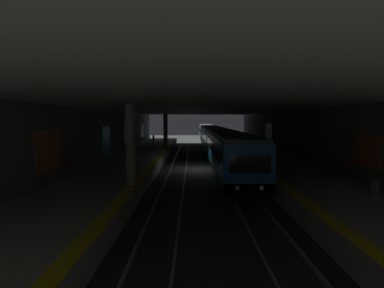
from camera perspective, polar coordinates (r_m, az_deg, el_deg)
ground_plane at (r=28.10m, az=1.84°, el=-4.92°), size 120.00×120.00×0.00m
track_left at (r=28.24m, az=6.32°, el=-4.74°), size 60.00×1.53×0.16m
track_right at (r=28.10m, az=-2.67°, el=-4.76°), size 60.00×1.53×0.16m
platform_left at (r=28.97m, az=14.92°, el=-3.74°), size 60.00×5.30×1.06m
platform_right at (r=28.57m, az=-11.43°, el=-3.79°), size 60.00×5.30×1.06m
wall_left at (r=29.62m, az=20.44°, el=0.73°), size 60.00×0.56×5.60m
wall_right at (r=29.08m, az=-17.10°, el=0.76°), size 60.00×0.56×5.60m
ceiling_slab at (r=27.72m, az=1.87°, el=6.98°), size 60.00×19.40×0.40m
pillar_near at (r=16.91m, az=-11.79°, el=-0.12°), size 0.56×0.56×4.55m
pillar_far at (r=38.56m, az=-5.14°, el=2.67°), size 0.56×0.56×4.55m
metro_train at (r=42.70m, az=4.16°, el=1.13°), size 53.84×2.83×3.49m
bench_left_near at (r=21.20m, az=26.49°, el=-4.31°), size 1.70×0.47×0.86m
bench_left_mid at (r=28.11m, az=19.62°, el=-1.96°), size 1.70×0.47×0.86m
bench_left_far at (r=43.39m, az=12.56°, el=0.49°), size 1.70×0.47×0.86m
bench_right_near at (r=20.59m, az=-21.85°, el=-4.41°), size 1.70×0.47×0.86m
bench_right_mid at (r=25.53m, az=-17.43°, el=-2.55°), size 1.70×0.47×0.86m
bench_right_far at (r=37.74m, az=-11.67°, el=-0.12°), size 1.70×0.47×0.86m
person_waiting_near at (r=41.09m, az=-7.45°, el=0.84°), size 0.60×0.22×1.64m
person_walking_mid at (r=28.95m, az=13.97°, el=-0.89°), size 0.60×0.23×1.65m
suitcase_rolling at (r=32.45m, az=-8.70°, el=-1.29°), size 0.41×0.23×0.87m
backpack_on_floor at (r=35.10m, az=-12.26°, el=-1.03°), size 0.30×0.20×0.40m
trash_bin at (r=16.67m, az=31.71°, el=-7.23°), size 0.44×0.44×0.85m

